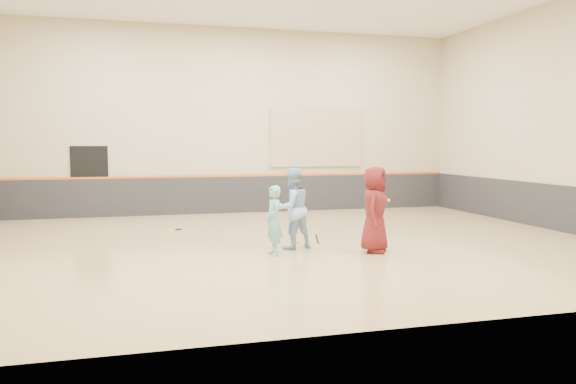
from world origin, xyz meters
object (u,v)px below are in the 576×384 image
object	(u,v)px
instructor	(292,208)
young_man	(375,210)
spare_racket	(171,228)
girl	(273,220)

from	to	relation	value
instructor	young_man	world-z (taller)	young_man
instructor	spare_racket	bearing A→B (deg)	-70.42
girl	instructor	distance (m)	0.82
young_man	girl	bearing A→B (deg)	115.50
instructor	young_man	size ratio (longest dim) A/B	0.98
girl	spare_racket	bearing A→B (deg)	-158.12
girl	spare_racket	xyz separation A→B (m)	(-1.85, 3.82, -0.64)
girl	young_man	bearing A→B (deg)	78.99
young_man	spare_racket	distance (m)	5.75
girl	spare_racket	distance (m)	4.29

